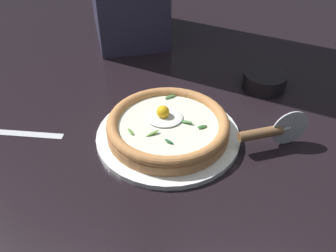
{
  "coord_description": "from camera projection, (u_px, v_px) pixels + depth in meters",
  "views": [
    {
      "loc": [
        0.07,
        -0.66,
        0.52
      ],
      "look_at": [
        0.04,
        -0.04,
        0.03
      ],
      "focal_mm": 38.91,
      "sensor_mm": 36.0,
      "label": 1
    }
  ],
  "objects": [
    {
      "name": "ground_plane",
      "position": [
        150.0,
        131.0,
        0.85
      ],
      "size": [
        2.4,
        2.4,
        0.03
      ],
      "primitive_type": "cube",
      "color": "black",
      "rests_on": "ground"
    },
    {
      "name": "pizza_plate",
      "position": [
        168.0,
        135.0,
        0.81
      ],
      "size": [
        0.32,
        0.32,
        0.01
      ],
      "primitive_type": "cylinder",
      "color": "white",
      "rests_on": "ground"
    },
    {
      "name": "pizza",
      "position": [
        168.0,
        126.0,
        0.79
      ],
      "size": [
        0.27,
        0.27,
        0.06
      ],
      "color": "tan",
      "rests_on": "pizza_plate"
    },
    {
      "name": "side_bowl",
      "position": [
        264.0,
        81.0,
        0.96
      ],
      "size": [
        0.11,
        0.11,
        0.04
      ],
      "primitive_type": "cylinder",
      "color": "black",
      "rests_on": "ground"
    },
    {
      "name": "pizza_cutter",
      "position": [
        270.0,
        132.0,
        0.76
      ],
      "size": [
        0.15,
        0.06,
        0.08
      ],
      "color": "silver",
      "rests_on": "ground"
    }
  ]
}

